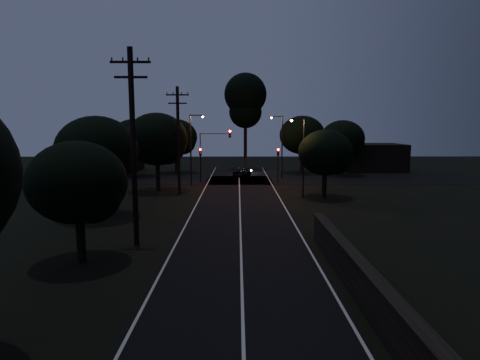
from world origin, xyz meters
name	(u,v)px	position (x,y,z in m)	size (l,w,h in m)	color
road_surface	(240,195)	(0.00, 31.12, 0.01)	(60.00, 70.00, 0.03)	black
utility_pole_mid	(133,144)	(-6.00, 15.00, 5.74)	(2.20, 0.30, 11.00)	black
utility_pole_far	(178,139)	(-6.00, 32.00, 5.48)	(2.20, 0.30, 10.50)	black
tree_left_b	(80,185)	(-7.83, 11.90, 3.93)	(4.78, 4.78, 6.07)	black
tree_left_c	(99,152)	(-10.29, 21.88, 4.84)	(5.93, 5.93, 7.49)	black
tree_left_d	(159,141)	(-8.27, 33.87, 5.24)	(6.37, 6.37, 8.08)	black
tree_far_nw	(177,138)	(-8.79, 49.88, 4.97)	(6.06, 6.06, 7.67)	black
tree_far_w	(135,139)	(-13.79, 45.88, 4.93)	(5.95, 5.95, 7.59)	black
tree_far_ne	(304,136)	(9.23, 49.87, 5.27)	(6.44, 6.44, 8.14)	black
tree_far_e	(344,140)	(14.21, 46.88, 4.85)	(5.90, 5.90, 7.48)	black
tree_right_a	(327,154)	(8.18, 29.90, 4.16)	(5.05, 5.05, 6.42)	black
tall_pine	(245,100)	(1.00, 55.00, 10.60)	(6.47, 6.47, 14.71)	black
building_left	(104,156)	(-20.00, 52.00, 2.20)	(10.00, 8.00, 4.40)	black
building_right	(371,157)	(20.00, 53.00, 2.00)	(9.00, 7.00, 4.00)	black
signal_left	(200,159)	(-4.60, 39.99, 2.84)	(0.28, 0.35, 4.10)	black
signal_right	(278,159)	(4.60, 39.99, 2.84)	(0.28, 0.35, 4.10)	black
signal_mast	(215,146)	(-2.91, 39.99, 4.34)	(3.70, 0.35, 6.25)	black
streetlight_a	(192,144)	(-5.31, 38.00, 4.64)	(1.66, 0.26, 8.00)	black
streetlight_b	(281,142)	(5.31, 44.00, 4.64)	(1.66, 0.26, 8.00)	black
streetlight_c	(302,152)	(5.83, 30.00, 4.35)	(1.46, 0.26, 7.50)	black
car	(242,172)	(0.40, 45.81, 0.62)	(1.46, 3.64, 1.24)	black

